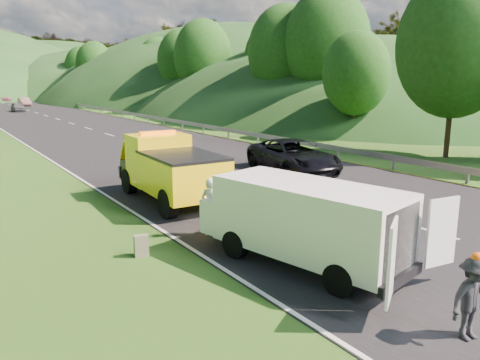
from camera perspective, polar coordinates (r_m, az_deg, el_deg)
ground at (r=14.88m, az=8.69°, el=-6.11°), size 320.00×320.00×0.00m
road_surface at (r=52.10m, az=-19.86°, el=6.51°), size 14.00×200.00×0.02m
guardrail at (r=66.08m, az=-16.41°, el=7.82°), size 0.06×140.00×1.52m
tree_line_right at (r=77.67m, az=-9.10°, el=8.77°), size 14.00×140.00×14.00m
tow_truck at (r=18.09m, az=-8.56°, el=1.39°), size 2.56×6.17×2.61m
white_van at (r=11.87m, az=7.65°, el=-4.74°), size 3.78×6.41×2.14m
woman at (r=14.26m, az=-3.47°, el=-6.81°), size 0.75×0.80×1.79m
child at (r=13.72m, az=1.01°, el=-7.58°), size 0.62×0.63×1.02m
worker at (r=9.95m, az=26.08°, el=-17.04°), size 1.09×0.71×1.58m
suitcase at (r=12.86m, az=-11.96°, el=-7.84°), size 0.40×0.27×0.59m
passing_suv at (r=23.63m, az=6.45°, el=0.87°), size 3.68×6.28×1.64m
dist_car_a at (r=72.98m, az=-25.41°, el=7.52°), size 1.52×3.78×1.29m
dist_car_b at (r=87.18m, az=-24.75°, el=8.19°), size 1.50×4.31×1.42m
dist_car_c at (r=103.55m, az=-26.73°, el=8.49°), size 2.06×5.08×1.47m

